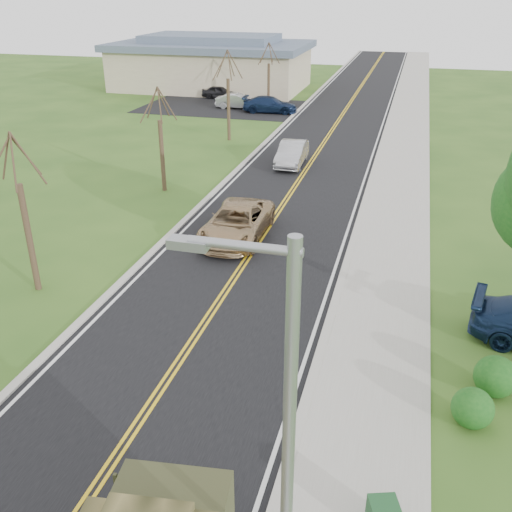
% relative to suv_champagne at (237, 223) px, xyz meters
% --- Properties ---
extents(road, '(8.00, 120.00, 0.01)m').
position_rel_suv_champagne_xyz_m(road, '(1.07, 23.34, -0.75)').
color(road, black).
rests_on(road, ground).
extents(curb_right, '(0.30, 120.00, 0.12)m').
position_rel_suv_champagne_xyz_m(curb_right, '(5.22, 23.34, -0.70)').
color(curb_right, '#9E998E').
rests_on(curb_right, ground).
extents(sidewalk_right, '(3.20, 120.00, 0.10)m').
position_rel_suv_champagne_xyz_m(sidewalk_right, '(6.97, 23.34, -0.71)').
color(sidewalk_right, '#9E998E').
rests_on(sidewalk_right, ground).
extents(curb_left, '(0.30, 120.00, 0.10)m').
position_rel_suv_champagne_xyz_m(curb_left, '(-3.08, 23.34, -0.71)').
color(curb_left, '#9E998E').
rests_on(curb_left, ground).
extents(street_light, '(1.65, 0.22, 8.00)m').
position_rel_suv_champagne_xyz_m(street_light, '(5.97, -17.16, 3.67)').
color(street_light, gray).
rests_on(street_light, ground).
extents(bare_tree_a, '(1.93, 2.26, 6.08)m').
position_rel_suv_champagne_xyz_m(bare_tree_a, '(-5.93, -6.66, 1.87)').
color(bare_tree_a, '#38281C').
rests_on(bare_tree_a, ground).
extents(bare_tree_b, '(1.83, 2.14, 5.73)m').
position_rel_suv_champagne_xyz_m(bare_tree_b, '(-5.93, 5.34, 1.72)').
color(bare_tree_b, '#38281C').
rests_on(bare_tree_b, ground).
extents(bare_tree_c, '(2.04, 2.39, 6.42)m').
position_rel_suv_champagne_xyz_m(bare_tree_c, '(-5.93, 17.34, 2.02)').
color(bare_tree_c, '#38281C').
rests_on(bare_tree_c, ground).
extents(bare_tree_d, '(1.88, 2.20, 5.91)m').
position_rel_suv_champagne_xyz_m(bare_tree_d, '(-5.93, 29.34, 1.79)').
color(bare_tree_d, '#38281C').
rests_on(bare_tree_d, ground).
extents(commercial_building, '(25.50, 21.50, 5.65)m').
position_rel_suv_champagne_xyz_m(commercial_building, '(-14.91, 39.31, 1.93)').
color(commercial_building, tan).
rests_on(commercial_building, ground).
extents(suv_champagne, '(2.57, 5.48, 1.52)m').
position_rel_suv_champagne_xyz_m(suv_champagne, '(0.00, 0.00, 0.00)').
color(suv_champagne, tan).
rests_on(suv_champagne, ground).
extents(sedan_silver, '(1.71, 4.53, 1.48)m').
position_rel_suv_champagne_xyz_m(sedan_silver, '(-0.04, 12.21, -0.02)').
color(sedan_silver, '#A1A1A6').
rests_on(sedan_silver, ground).
extents(lot_car_dark, '(3.95, 1.91, 1.30)m').
position_rel_suv_champagne_xyz_m(lot_car_dark, '(-11.94, 33.34, -0.11)').
color(lot_car_dark, black).
rests_on(lot_car_dark, ground).
extents(lot_car_silver, '(4.17, 1.62, 1.35)m').
position_rel_suv_champagne_xyz_m(lot_car_silver, '(-8.79, 28.98, -0.08)').
color(lot_car_silver, '#ABAAAF').
rests_on(lot_car_silver, ground).
extents(lot_car_navy, '(5.02, 2.31, 1.42)m').
position_rel_suv_champagne_xyz_m(lot_car_navy, '(-5.43, 27.93, -0.05)').
color(lot_car_navy, '#101E3C').
rests_on(lot_car_navy, ground).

